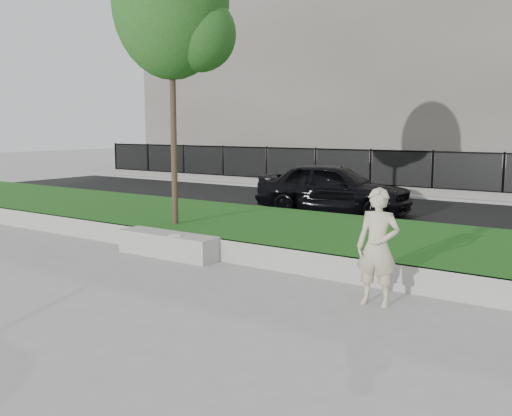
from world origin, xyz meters
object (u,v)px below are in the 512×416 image
Objects in this scene: man at (378,247)px; young_tree at (176,8)px; stone_bench at (168,245)px; car_dark at (334,188)px; book at (175,235)px.

man is 0.27× the size of young_tree.
man is 6.52m from young_tree.
stone_bench is 6.15m from car_dark.
book is at bearing 168.81° from man.
stone_bench is 0.36× the size of young_tree.
man is 0.38× the size of car_dark.
man is (4.34, -0.55, 0.58)m from stone_bench.
man is 7.82m from car_dark.
car_dark is (0.27, 6.12, 0.53)m from stone_bench.
stone_bench is 4.41m from man.
stone_bench is at bearing -57.57° from young_tree.
man is at bearing -17.53° from young_tree.
man reaches higher than stone_bench.
book is (0.29, -0.13, 0.23)m from stone_bench.
book is (-4.05, 0.42, -0.35)m from man.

